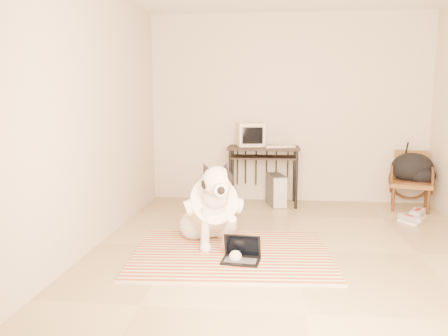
# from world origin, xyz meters

# --- Properties ---
(floor) EXTENTS (4.50, 4.50, 0.00)m
(floor) POSITION_xyz_m (0.00, 0.00, 0.00)
(floor) COLOR tan
(floor) RESTS_ON ground
(wall_back) EXTENTS (4.50, 0.00, 4.50)m
(wall_back) POSITION_xyz_m (0.00, 2.25, 1.35)
(wall_back) COLOR beige
(wall_back) RESTS_ON floor
(wall_front) EXTENTS (4.50, 0.00, 4.50)m
(wall_front) POSITION_xyz_m (0.00, -2.25, 1.35)
(wall_front) COLOR beige
(wall_front) RESTS_ON floor
(wall_left) EXTENTS (0.00, 4.50, 4.50)m
(wall_left) POSITION_xyz_m (-2.00, 0.00, 1.35)
(wall_left) COLOR beige
(wall_left) RESTS_ON floor
(rug) EXTENTS (1.95, 1.54, 0.02)m
(rug) POSITION_xyz_m (-0.61, -0.20, 0.01)
(rug) COLOR red
(rug) RESTS_ON floor
(dog) EXTENTS (0.70, 1.17, 0.93)m
(dog) POSITION_xyz_m (-0.84, 0.08, 0.37)
(dog) COLOR silver
(dog) RESTS_ON rug
(laptop) EXTENTS (0.36, 0.28, 0.24)m
(laptop) POSITION_xyz_m (-0.50, -0.41, 0.08)
(laptop) COLOR black
(laptop) RESTS_ON rug
(computer_desk) EXTENTS (1.00, 0.56, 0.83)m
(computer_desk) POSITION_xyz_m (-0.34, 1.93, 0.71)
(computer_desk) COLOR black
(computer_desk) RESTS_ON floor
(crt_monitor) EXTENTS (0.42, 0.41, 0.32)m
(crt_monitor) POSITION_xyz_m (-0.53, 1.99, 0.99)
(crt_monitor) COLOR beige
(crt_monitor) RESTS_ON computer_desk
(desk_keyboard) EXTENTS (0.44, 0.28, 0.03)m
(desk_keyboard) POSITION_xyz_m (-0.13, 1.85, 0.84)
(desk_keyboard) COLOR beige
(desk_keyboard) RESTS_ON computer_desk
(pc_tower) EXTENTS (0.30, 0.50, 0.44)m
(pc_tower) POSITION_xyz_m (-0.16, 1.89, 0.22)
(pc_tower) COLOR #464648
(pc_tower) RESTS_ON floor
(rattan_chair) EXTENTS (0.62, 0.61, 0.78)m
(rattan_chair) POSITION_xyz_m (1.66, 1.90, 0.39)
(rattan_chair) COLOR brown
(rattan_chair) RESTS_ON floor
(backpack) EXTENTS (0.55, 0.48, 0.41)m
(backpack) POSITION_xyz_m (1.69, 1.90, 0.55)
(backpack) COLOR black
(backpack) RESTS_ON rattan_chair
(sneaker_left) EXTENTS (0.23, 0.29, 0.09)m
(sneaker_left) POSITION_xyz_m (1.43, 1.13, 0.04)
(sneaker_left) COLOR white
(sneaker_left) RESTS_ON floor
(sneaker_right) EXTENTS (0.28, 0.35, 0.12)m
(sneaker_right) POSITION_xyz_m (1.59, 1.34, 0.05)
(sneaker_right) COLOR white
(sneaker_right) RESTS_ON floor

